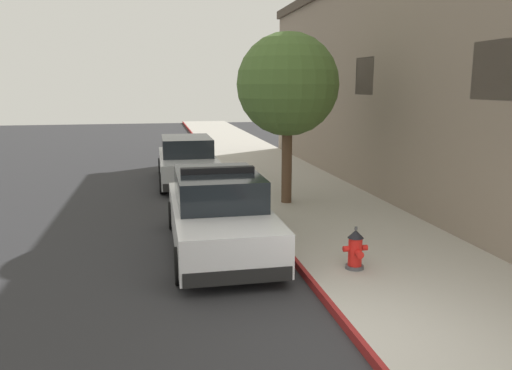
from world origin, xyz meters
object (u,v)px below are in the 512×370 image
at_px(parked_car_silver_ahead, 187,161).
at_px(street_tree, 288,85).
at_px(fire_hydrant, 355,249).
at_px(police_cruiser, 219,213).

height_order(parked_car_silver_ahead, street_tree, street_tree).
relative_size(parked_car_silver_ahead, street_tree, 1.07).
height_order(parked_car_silver_ahead, fire_hydrant, parked_car_silver_ahead).
bearing_deg(fire_hydrant, police_cruiser, 137.05).
bearing_deg(fire_hydrant, parked_car_silver_ahead, 103.89).
xyz_separation_m(police_cruiser, street_tree, (2.27, 3.18, 2.56)).
relative_size(police_cruiser, fire_hydrant, 6.37).
bearing_deg(parked_car_silver_ahead, police_cruiser, -88.70).
distance_m(police_cruiser, parked_car_silver_ahead, 7.33).
distance_m(parked_car_silver_ahead, street_tree, 5.45).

